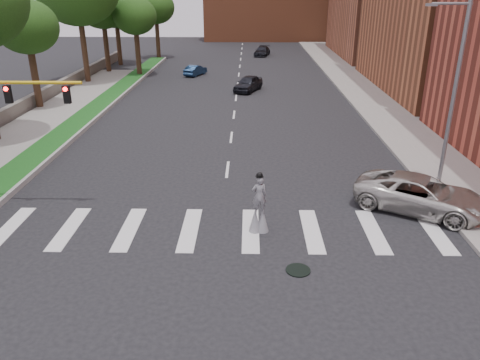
% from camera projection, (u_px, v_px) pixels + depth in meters
% --- Properties ---
extents(ground_plane, '(160.00, 160.00, 0.00)m').
position_uv_depth(ground_plane, '(219.00, 242.00, 18.83)').
color(ground_plane, black).
rests_on(ground_plane, ground).
extents(grass_median, '(2.00, 60.00, 0.25)m').
position_uv_depth(grass_median, '(91.00, 112.00, 37.43)').
color(grass_median, '#144817').
rests_on(grass_median, ground).
extents(median_curb, '(0.20, 60.00, 0.28)m').
position_uv_depth(median_curb, '(104.00, 112.00, 37.41)').
color(median_curb, gray).
rests_on(median_curb, ground).
extents(sidewalk_right, '(5.00, 90.00, 0.18)m').
position_uv_depth(sidewalk_right, '(376.00, 100.00, 41.64)').
color(sidewalk_right, gray).
rests_on(sidewalk_right, ground).
extents(stone_wall, '(0.50, 56.00, 1.10)m').
position_uv_depth(stone_wall, '(32.00, 101.00, 39.21)').
color(stone_wall, '#5C574F').
rests_on(stone_wall, ground).
extents(manhole, '(0.90, 0.90, 0.04)m').
position_uv_depth(manhole, '(298.00, 270.00, 16.93)').
color(manhole, black).
rests_on(manhole, ground).
extents(streetlight, '(2.05, 0.20, 9.00)m').
position_uv_depth(streetlight, '(453.00, 91.00, 22.29)').
color(streetlight, slate).
rests_on(streetlight, ground).
extents(stilt_performer, '(0.84, 0.56, 2.67)m').
position_uv_depth(stilt_performer, '(259.00, 210.00, 19.26)').
color(stilt_performer, '#301E13').
rests_on(stilt_performer, ground).
extents(suv_crossing, '(6.38, 5.24, 1.62)m').
position_uv_depth(suv_crossing, '(421.00, 195.00, 21.13)').
color(suv_crossing, '#B8B5AE').
rests_on(suv_crossing, ground).
extents(car_near, '(3.22, 4.63, 1.46)m').
position_uv_depth(car_near, '(248.00, 84.00, 45.28)').
color(car_near, black).
rests_on(car_near, ground).
extents(car_mid, '(2.47, 3.77, 1.17)m').
position_uv_depth(car_mid, '(195.00, 70.00, 53.20)').
color(car_mid, '#152A4A').
rests_on(car_mid, ground).
extents(car_far, '(2.72, 4.76, 1.30)m').
position_uv_depth(car_far, '(262.00, 51.00, 67.98)').
color(car_far, black).
rests_on(car_far, ground).
extents(tree_3, '(4.94, 4.94, 8.64)m').
position_uv_depth(tree_3, '(27.00, 28.00, 36.65)').
color(tree_3, '#301E13').
rests_on(tree_3, ground).
extents(tree_5, '(6.11, 6.11, 9.72)m').
position_uv_depth(tree_5, '(115.00, 7.00, 57.77)').
color(tree_5, '#301E13').
rests_on(tree_5, ground).
extents(tree_6, '(4.72, 4.72, 8.46)m').
position_uv_depth(tree_6, '(135.00, 17.00, 50.76)').
color(tree_6, '#301E13').
rests_on(tree_6, ground).
extents(tree_7, '(5.12, 5.12, 8.93)m').
position_uv_depth(tree_7, '(156.00, 8.00, 63.26)').
color(tree_7, '#301E13').
rests_on(tree_7, ground).
extents(tree_8, '(5.68, 5.68, 9.73)m').
position_uv_depth(tree_8, '(102.00, 7.00, 52.30)').
color(tree_8, '#301E13').
rests_on(tree_8, ground).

